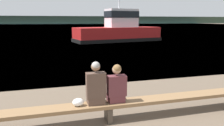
{
  "coord_description": "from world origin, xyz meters",
  "views": [
    {
      "loc": [
        -1.28,
        -1.55,
        2.38
      ],
      "look_at": [
        0.87,
        6.2,
        0.81
      ],
      "focal_mm": 35.0,
      "sensor_mm": 36.0,
      "label": 1
    }
  ],
  "objects_px": {
    "bench_main": "(108,106)",
    "person_left": "(96,86)",
    "shopping_bag": "(78,102)",
    "person_right": "(116,86)",
    "tugboat_red": "(118,31)"
  },
  "relations": [
    {
      "from": "bench_main",
      "to": "person_left",
      "type": "relative_size",
      "value": 7.83
    },
    {
      "from": "person_left",
      "to": "shopping_bag",
      "type": "relative_size",
      "value": 3.92
    },
    {
      "from": "person_left",
      "to": "person_right",
      "type": "height_order",
      "value": "person_left"
    },
    {
      "from": "person_left",
      "to": "bench_main",
      "type": "bearing_deg",
      "value": 0.5
    },
    {
      "from": "bench_main",
      "to": "person_left",
      "type": "bearing_deg",
      "value": -179.5
    },
    {
      "from": "bench_main",
      "to": "tugboat_red",
      "type": "bearing_deg",
      "value": 72.14
    },
    {
      "from": "bench_main",
      "to": "person_right",
      "type": "bearing_deg",
      "value": -0.35
    },
    {
      "from": "bench_main",
      "to": "person_right",
      "type": "height_order",
      "value": "person_right"
    },
    {
      "from": "person_right",
      "to": "tugboat_red",
      "type": "height_order",
      "value": "tugboat_red"
    },
    {
      "from": "bench_main",
      "to": "shopping_bag",
      "type": "relative_size",
      "value": 30.72
    },
    {
      "from": "bench_main",
      "to": "person_right",
      "type": "distance_m",
      "value": 0.52
    },
    {
      "from": "shopping_bag",
      "to": "tugboat_red",
      "type": "height_order",
      "value": "tugboat_red"
    },
    {
      "from": "shopping_bag",
      "to": "tugboat_red",
      "type": "distance_m",
      "value": 21.09
    },
    {
      "from": "tugboat_red",
      "to": "bench_main",
      "type": "bearing_deg",
      "value": 151.63
    },
    {
      "from": "tugboat_red",
      "to": "shopping_bag",
      "type": "bearing_deg",
      "value": 149.79
    }
  ]
}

